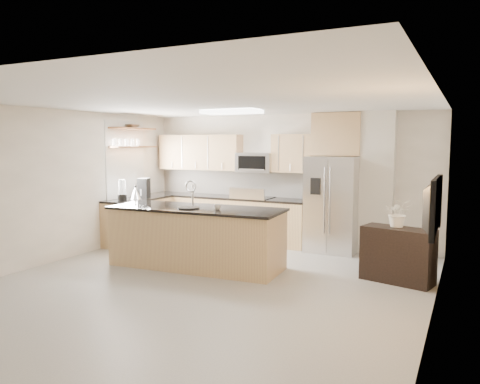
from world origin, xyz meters
The scene contains 26 objects.
floor centered at (0.00, 0.00, 0.00)m, with size 6.50×6.50×0.00m, color #ABA9A3.
ceiling centered at (0.00, 0.00, 2.60)m, with size 6.00×6.50×0.02m, color silver.
wall_back centered at (0.00, 3.25, 1.30)m, with size 6.00×0.02×2.60m, color white.
wall_left centered at (-3.00, 0.00, 1.30)m, with size 0.02×6.50×2.60m, color white.
wall_right centered at (3.00, 0.00, 1.30)m, with size 0.02×6.50×2.60m, color white.
back_counter centered at (-1.23, 2.93, 0.47)m, with size 3.55×0.66×1.44m.
left_counter centered at (-2.67, 1.85, 0.46)m, with size 0.66×1.50×0.92m.
range centered at (-0.60, 2.92, 0.47)m, with size 0.76×0.64×1.14m.
upper_cabinets centered at (-1.30, 3.09, 1.83)m, with size 3.50×0.33×0.75m.
microwave centered at (-0.60, 3.04, 1.63)m, with size 0.76×0.40×0.40m.
refrigerator centered at (1.06, 2.87, 0.89)m, with size 0.92×0.78×1.78m.
partition_column centered at (1.82, 3.10, 1.30)m, with size 0.60×0.30×2.60m, color beige.
window centered at (-2.98, 1.85, 1.65)m, with size 0.04×1.15×1.65m.
shelf_lower centered at (-2.85, 1.95, 1.95)m, with size 0.30×1.20×0.04m, color brown.
shelf_upper centered at (-2.85, 1.95, 2.32)m, with size 0.30×1.20×0.04m, color brown.
ceiling_fixture centered at (-0.40, 1.60, 2.56)m, with size 1.00×0.50×0.06m, color white.
island centered at (-0.64, 0.79, 0.50)m, with size 2.91×1.19×1.41m.
credenza centered at (2.44, 1.37, 0.40)m, with size 1.01×0.42×0.80m, color black.
cup centered at (-0.19, 0.70, 1.03)m, with size 0.11×0.11×0.09m, color silver.
platter centered at (-0.69, 0.64, 1.00)m, with size 0.35×0.35×0.02m, color black.
blender centered at (-2.67, 1.39, 1.10)m, with size 0.18×0.18×0.41m.
kettle centered at (-2.62, 1.72, 1.04)m, with size 0.22×0.22×0.27m.
coffee_maker centered at (-2.69, 2.08, 1.10)m, with size 0.27×0.30×0.39m.
bowl centered at (-2.85, 1.96, 2.38)m, with size 0.36×0.36×0.09m, color silver.
flower_vase centered at (2.42, 1.43, 1.12)m, with size 0.56×0.49×0.62m, color white.
television centered at (2.91, -0.20, 1.35)m, with size 1.08×0.14×0.62m, color black.
Camera 1 is at (3.34, -5.64, 2.03)m, focal length 35.00 mm.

